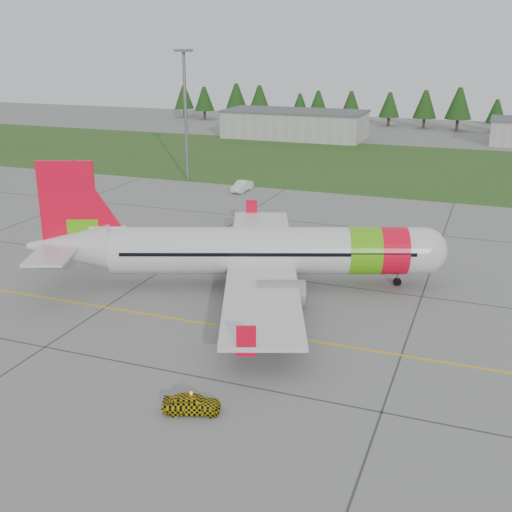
% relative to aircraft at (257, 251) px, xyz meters
% --- Properties ---
extents(ground, '(320.00, 320.00, 0.00)m').
position_rel_aircraft_xyz_m(ground, '(4.70, -17.53, -3.36)').
color(ground, gray).
rests_on(ground, ground).
extents(aircraft, '(36.87, 35.05, 11.64)m').
position_rel_aircraft_xyz_m(aircraft, '(0.00, 0.00, 0.00)').
color(aircraft, silver).
rests_on(aircraft, ground).
extents(follow_me_car, '(1.61, 1.75, 3.57)m').
position_rel_aircraft_xyz_m(follow_me_car, '(3.80, -21.58, -1.57)').
color(follow_me_car, yellow).
rests_on(follow_me_car, ground).
extents(service_van, '(1.81, 1.73, 4.84)m').
position_rel_aircraft_xyz_m(service_van, '(-15.94, 35.87, -0.94)').
color(service_van, silver).
rests_on(service_van, ground).
extents(grass_strip, '(320.00, 50.00, 0.03)m').
position_rel_aircraft_xyz_m(grass_strip, '(4.70, 64.47, -3.34)').
color(grass_strip, '#30561E').
rests_on(grass_strip, ground).
extents(taxi_guideline, '(120.00, 0.25, 0.02)m').
position_rel_aircraft_xyz_m(taxi_guideline, '(4.70, -9.53, -3.35)').
color(taxi_guideline, gold).
rests_on(taxi_guideline, ground).
extents(hangar_west, '(32.00, 14.00, 6.00)m').
position_rel_aircraft_xyz_m(hangar_west, '(-25.30, 92.47, -0.36)').
color(hangar_west, '#A8A8A3').
rests_on(hangar_west, ground).
extents(floodlight_mast, '(0.50, 0.50, 20.00)m').
position_rel_aircraft_xyz_m(floodlight_mast, '(-27.30, 40.47, 6.64)').
color(floodlight_mast, slate).
rests_on(floodlight_mast, ground).
extents(treeline, '(160.00, 8.00, 10.00)m').
position_rel_aircraft_xyz_m(treeline, '(4.70, 120.47, 1.64)').
color(treeline, '#1C3F14').
rests_on(treeline, ground).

